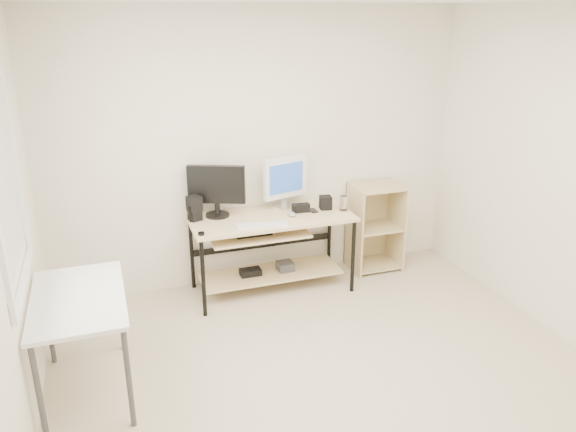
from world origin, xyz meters
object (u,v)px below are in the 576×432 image
Objects in this scene: desk at (269,238)px; white_imac at (285,179)px; black_monitor at (216,188)px; side_table at (79,307)px; shelf_unit at (373,226)px; audio_controller at (193,214)px.

desk is 3.01× the size of white_imac.
desk is 0.68m from black_monitor.
black_monitor reaches higher than side_table.
shelf_unit is at bearing -16.82° from white_imac.
side_table is 7.09× the size of audio_controller.
black_monitor is (-1.62, 0.00, 0.57)m from shelf_unit.
shelf_unit is 1.89m from audio_controller.
black_monitor is at bearing 166.18° from white_imac.
black_monitor is 0.67m from white_imac.
black_monitor is 1.01× the size of white_imac.
white_imac is 0.93m from audio_controller.
side_table is 1.98× the size of black_monitor.
audio_controller is at bearing 169.52° from white_imac.
audio_controller is (-0.68, 0.10, 0.28)m from desk.
desk is 1.97m from side_table.
desk is 10.63× the size of audio_controller.
desk is 1.67× the size of shelf_unit.
audio_controller reaches higher than desk.
black_monitor is (1.21, 1.22, 0.35)m from side_table.
black_monitor is 0.32m from audio_controller.
white_imac reaches higher than black_monitor.
side_table is 1.76m from black_monitor.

